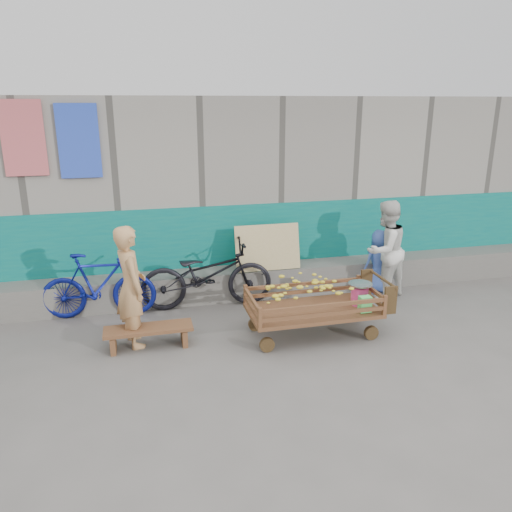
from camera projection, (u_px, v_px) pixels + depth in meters
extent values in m
plane|color=#5B5753|center=(293.00, 369.00, 5.68)|extent=(80.00, 80.00, 0.00)
cube|color=gray|center=(225.00, 184.00, 9.04)|extent=(12.00, 3.00, 3.00)
cube|color=#06686C|center=(243.00, 249.00, 7.87)|extent=(12.00, 0.03, 1.40)
cube|color=#5B5953|center=(247.00, 282.00, 7.79)|extent=(12.00, 0.50, 0.45)
cube|color=tan|center=(268.00, 247.00, 7.57)|extent=(1.00, 0.19, 0.68)
cube|color=#D25C62|center=(23.00, 138.00, 6.64)|extent=(0.55, 0.03, 1.00)
cube|color=blue|center=(79.00, 141.00, 6.82)|extent=(0.55, 0.03, 1.00)
cube|color=brown|center=(313.00, 310.00, 6.41)|extent=(1.65, 0.83, 0.05)
cylinder|color=#312311|center=(267.00, 345.00, 6.05)|extent=(0.18, 0.06, 0.18)
cube|color=brown|center=(260.00, 318.00, 5.83)|extent=(0.05, 0.05, 0.26)
cylinder|color=#312311|center=(255.00, 324.00, 6.61)|extent=(0.18, 0.06, 0.18)
cube|color=brown|center=(245.00, 294.00, 6.54)|extent=(0.05, 0.05, 0.26)
cylinder|color=#312311|center=(371.00, 333.00, 6.36)|extent=(0.18, 0.06, 0.18)
cube|color=brown|center=(385.00, 305.00, 6.19)|extent=(0.05, 0.05, 0.26)
cylinder|color=#312311|center=(351.00, 314.00, 6.93)|extent=(0.18, 0.06, 0.18)
cube|color=brown|center=(358.00, 284.00, 6.91)|extent=(0.05, 0.05, 0.26)
cube|color=brown|center=(324.00, 314.00, 6.02)|extent=(1.60, 0.04, 0.05)
cube|color=brown|center=(324.00, 306.00, 5.99)|extent=(1.60, 0.04, 0.05)
cube|color=brown|center=(303.00, 292.00, 6.74)|extent=(1.60, 0.04, 0.05)
cube|color=brown|center=(303.00, 284.00, 6.70)|extent=(1.60, 0.04, 0.05)
cube|color=brown|center=(252.00, 308.00, 6.20)|extent=(0.04, 0.77, 0.05)
cube|color=brown|center=(252.00, 300.00, 6.16)|extent=(0.04, 0.77, 0.05)
cube|color=brown|center=(370.00, 297.00, 6.56)|extent=(0.04, 0.77, 0.05)
cube|color=brown|center=(371.00, 289.00, 6.53)|extent=(0.04, 0.77, 0.05)
cylinder|color=#312311|center=(383.00, 279.00, 6.53)|extent=(0.04, 0.74, 0.04)
cube|color=#312311|center=(366.00, 282.00, 6.88)|extent=(0.17, 0.04, 0.37)
cube|color=#312311|center=(390.00, 300.00, 6.25)|extent=(0.17, 0.04, 0.37)
ellipsoid|color=yellow|center=(306.00, 295.00, 6.33)|extent=(1.19, 0.64, 0.40)
cylinder|color=#FF4496|center=(360.00, 296.00, 6.52)|extent=(0.22, 0.22, 0.24)
cylinder|color=silver|center=(360.00, 286.00, 6.48)|extent=(0.03, 0.03, 0.06)
cylinder|color=silver|center=(360.00, 284.00, 6.47)|extent=(0.31, 0.31, 0.02)
cube|color=#53EC6B|center=(365.00, 304.00, 6.27)|extent=(0.15, 0.11, 0.20)
cube|color=brown|center=(148.00, 329.00, 6.12)|extent=(1.07, 0.32, 0.04)
cube|color=brown|center=(113.00, 343.00, 6.06)|extent=(0.06, 0.30, 0.21)
cube|color=brown|center=(184.00, 335.00, 6.26)|extent=(0.06, 0.30, 0.21)
imported|color=tan|center=(131.00, 287.00, 6.06)|extent=(0.49, 0.63, 1.53)
imported|color=silver|center=(385.00, 250.00, 7.59)|extent=(0.91, 0.83, 1.52)
imported|color=#405FB8|center=(379.00, 261.00, 7.87)|extent=(0.53, 0.39, 1.02)
imported|color=black|center=(207.00, 274.00, 7.28)|extent=(1.94, 0.74, 1.00)
imported|color=navy|center=(99.00, 285.00, 6.94)|extent=(1.60, 0.58, 0.94)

